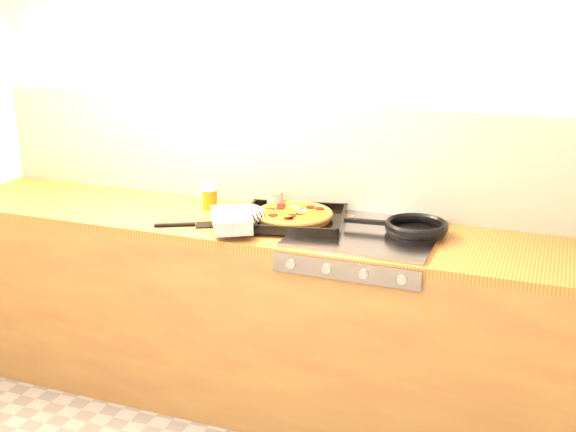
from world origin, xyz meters
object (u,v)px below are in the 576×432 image
at_px(frying_pan, 415,228).
at_px(tomato_can, 275,203).
at_px(pizza_on_tray, 277,216).
at_px(juice_glass, 210,196).

relative_size(frying_pan, tomato_can, 4.21).
distance_m(pizza_on_tray, tomato_can, 0.18).
distance_m(frying_pan, juice_glass, 0.99).
height_order(tomato_can, juice_glass, juice_glass).
distance_m(pizza_on_tray, frying_pan, 0.60).
distance_m(frying_pan, tomato_can, 0.67).
bearing_deg(frying_pan, tomato_can, 172.74).
bearing_deg(frying_pan, pizza_on_tray, -172.27).
relative_size(pizza_on_tray, juice_glass, 4.86).
xyz_separation_m(pizza_on_tray, frying_pan, (0.59, 0.08, -0.01)).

